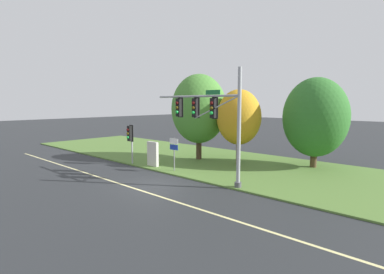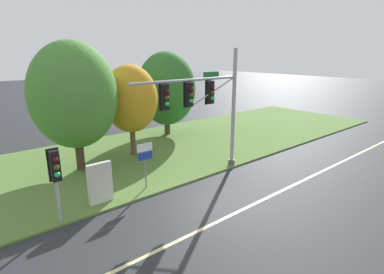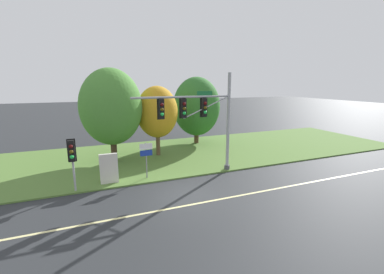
# 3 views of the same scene
# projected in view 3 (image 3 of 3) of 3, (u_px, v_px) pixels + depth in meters

# --- Properties ---
(ground_plane) EXTENTS (160.00, 160.00, 0.00)m
(ground_plane) POSITION_uv_depth(u_px,v_px,m) (185.00, 195.00, 14.69)
(ground_plane) COLOR #282B2D
(lane_stripe) EXTENTS (36.00, 0.16, 0.01)m
(lane_stripe) POSITION_uv_depth(u_px,v_px,m) (193.00, 204.00, 13.60)
(lane_stripe) COLOR beige
(lane_stripe) RESTS_ON ground
(grass_verge) EXTENTS (48.00, 11.50, 0.10)m
(grass_verge) POSITION_uv_depth(u_px,v_px,m) (152.00, 157.00, 22.17)
(grass_verge) COLOR #517533
(grass_verge) RESTS_ON ground
(traffic_signal_mast) EXTENTS (6.93, 0.49, 6.90)m
(traffic_signal_mast) POSITION_uv_depth(u_px,v_px,m) (201.00, 114.00, 17.22)
(traffic_signal_mast) COLOR #9EA0A5
(traffic_signal_mast) RESTS_ON grass_verge
(pedestrian_signal_near_kerb) EXTENTS (0.46, 0.55, 3.14)m
(pedestrian_signal_near_kerb) POSITION_uv_depth(u_px,v_px,m) (72.00, 154.00, 14.47)
(pedestrian_signal_near_kerb) COLOR #9EA0A5
(pedestrian_signal_near_kerb) RESTS_ON grass_verge
(route_sign_post) EXTENTS (0.84, 0.08, 2.40)m
(route_sign_post) POSITION_uv_depth(u_px,v_px,m) (146.00, 154.00, 16.80)
(route_sign_post) COLOR slate
(route_sign_post) RESTS_ON grass_verge
(tree_nearest_road) EXTENTS (4.74, 4.74, 7.34)m
(tree_nearest_road) POSITION_uv_depth(u_px,v_px,m) (111.00, 107.00, 19.80)
(tree_nearest_road) COLOR #423021
(tree_nearest_road) RESTS_ON grass_verge
(tree_left_of_mast) EXTENTS (3.50, 3.50, 5.96)m
(tree_left_of_mast) POSITION_uv_depth(u_px,v_px,m) (157.00, 112.00, 21.75)
(tree_left_of_mast) COLOR brown
(tree_left_of_mast) RESTS_ON grass_verge
(tree_behind_signpost) EXTENTS (4.77, 4.77, 6.80)m
(tree_behind_signpost) POSITION_uv_depth(u_px,v_px,m) (196.00, 107.00, 26.20)
(tree_behind_signpost) COLOR #4C3823
(tree_behind_signpost) RESTS_ON grass_verge
(info_kiosk) EXTENTS (1.10, 0.24, 1.90)m
(info_kiosk) POSITION_uv_depth(u_px,v_px,m) (109.00, 169.00, 16.08)
(info_kiosk) COLOR beige
(info_kiosk) RESTS_ON grass_verge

